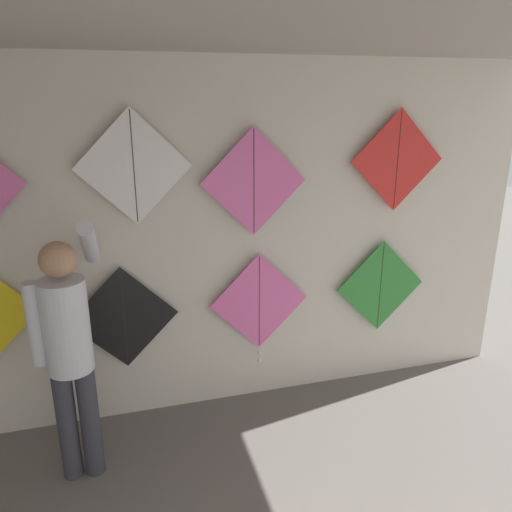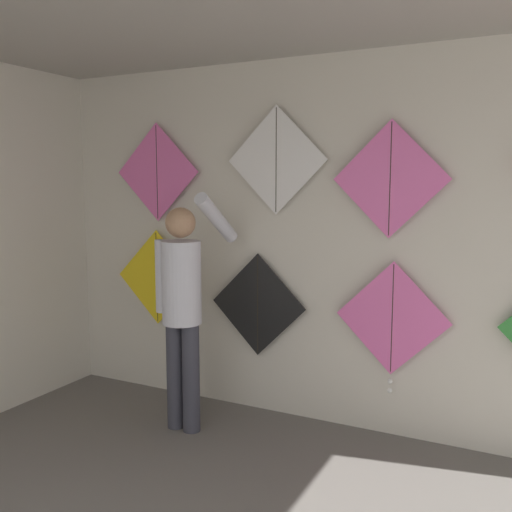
% 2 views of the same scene
% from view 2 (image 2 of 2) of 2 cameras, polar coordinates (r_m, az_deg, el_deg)
% --- Properties ---
extents(back_panel, '(5.68, 0.06, 2.80)m').
position_cam_2_polar(back_panel, '(4.36, 7.62, 1.18)').
color(back_panel, beige).
rests_on(back_panel, ground).
extents(shopkeeper, '(0.46, 0.62, 1.80)m').
position_cam_2_polar(shopkeeper, '(4.28, -7.34, -4.20)').
color(shopkeeper, '#383842').
rests_on(shopkeeper, ground).
extents(kite_0, '(0.83, 0.01, 0.83)m').
position_cam_2_polar(kite_0, '(5.07, -9.86, -2.11)').
color(kite_0, yellow).
extents(kite_1, '(0.83, 0.01, 0.83)m').
position_cam_2_polar(kite_1, '(4.59, 0.18, -4.89)').
color(kite_1, black).
extents(kite_2, '(0.83, 0.04, 0.97)m').
position_cam_2_polar(kite_2, '(4.23, 13.46, -6.31)').
color(kite_2, pink).
extents(kite_4, '(0.83, 0.01, 0.83)m').
position_cam_2_polar(kite_4, '(4.99, -9.86, 8.25)').
color(kite_4, pink).
extents(kite_5, '(0.83, 0.01, 0.83)m').
position_cam_2_polar(kite_5, '(4.42, 2.04, 9.55)').
color(kite_5, white).
extents(kite_6, '(0.83, 0.01, 0.83)m').
position_cam_2_polar(kite_6, '(4.13, 13.28, 7.49)').
color(kite_6, pink).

